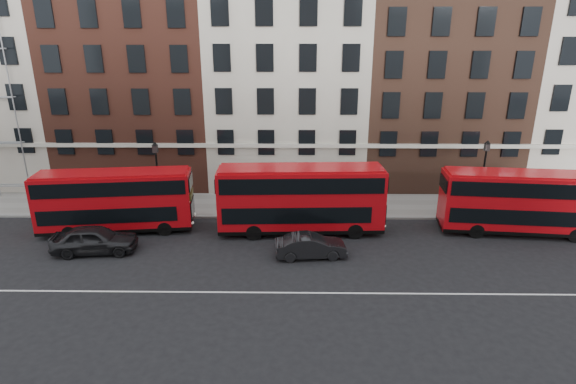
{
  "coord_description": "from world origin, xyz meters",
  "views": [
    {
      "loc": [
        0.58,
        -21.79,
        12.09
      ],
      "look_at": [
        0.22,
        5.0,
        3.0
      ],
      "focal_mm": 28.0,
      "sensor_mm": 36.0,
      "label": 1
    }
  ],
  "objects_px": {
    "bus_d": "(520,201)",
    "car_rear": "(95,239)",
    "bus_b": "(115,200)",
    "bus_c": "(300,198)",
    "car_front": "(311,246)"
  },
  "relations": [
    {
      "from": "bus_d",
      "to": "car_rear",
      "type": "height_order",
      "value": "bus_d"
    },
    {
      "from": "bus_c",
      "to": "car_front",
      "type": "xyz_separation_m",
      "value": [
        0.58,
        -3.58,
        -1.72
      ]
    },
    {
      "from": "car_front",
      "to": "car_rear",
      "type": "bearing_deg",
      "value": 82.32
    },
    {
      "from": "bus_b",
      "to": "car_rear",
      "type": "bearing_deg",
      "value": -100.3
    },
    {
      "from": "bus_c",
      "to": "bus_d",
      "type": "bearing_deg",
      "value": -2.39
    },
    {
      "from": "bus_d",
      "to": "car_front",
      "type": "xyz_separation_m",
      "value": [
        -13.62,
        -3.58,
        -1.55
      ]
    },
    {
      "from": "bus_c",
      "to": "car_rear",
      "type": "distance_m",
      "value": 12.77
    },
    {
      "from": "car_rear",
      "to": "bus_c",
      "type": "bearing_deg",
      "value": -81.56
    },
    {
      "from": "bus_d",
      "to": "bus_c",
      "type": "bearing_deg",
      "value": -174.29
    },
    {
      "from": "bus_c",
      "to": "car_front",
      "type": "height_order",
      "value": "bus_c"
    },
    {
      "from": "bus_b",
      "to": "bus_d",
      "type": "distance_m",
      "value": 26.29
    },
    {
      "from": "bus_c",
      "to": "bus_d",
      "type": "relative_size",
      "value": 1.07
    },
    {
      "from": "bus_d",
      "to": "car_rear",
      "type": "distance_m",
      "value": 26.7
    },
    {
      "from": "bus_b",
      "to": "bus_d",
      "type": "bearing_deg",
      "value": -7.05
    },
    {
      "from": "bus_d",
      "to": "car_front",
      "type": "distance_m",
      "value": 14.17
    }
  ]
}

